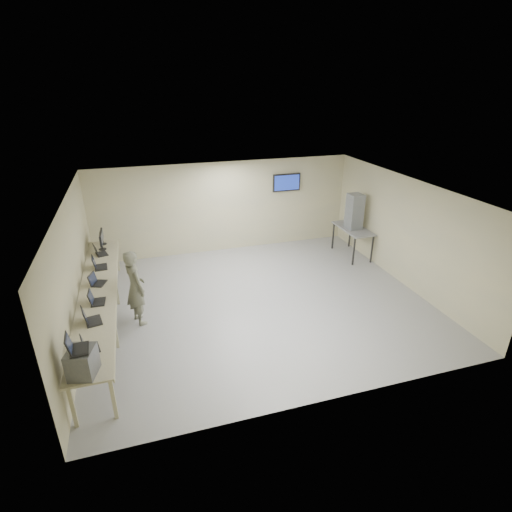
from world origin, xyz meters
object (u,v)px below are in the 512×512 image
object	(u,v)px
equipment_box	(82,362)
soldier	(135,287)
workbench	(99,293)
side_table	(353,230)

from	to	relation	value
equipment_box	soldier	xyz separation A→B (m)	(0.82, 2.71, -0.26)
workbench	soldier	world-z (taller)	soldier
equipment_box	workbench	bearing A→B (deg)	103.37
soldier	side_table	xyz separation A→B (m)	(6.43, 1.91, -0.04)
workbench	soldier	distance (m)	0.76
soldier	side_table	distance (m)	6.71
workbench	soldier	bearing A→B (deg)	-3.21
workbench	equipment_box	distance (m)	2.77
equipment_box	soldier	bearing A→B (deg)	87.82
equipment_box	side_table	xyz separation A→B (m)	(7.25, 4.62, -0.29)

